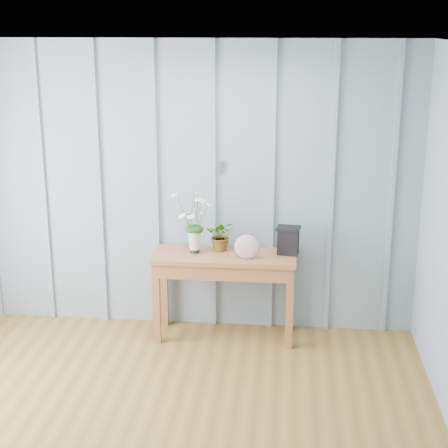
# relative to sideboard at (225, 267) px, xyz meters

# --- Properties ---
(room_shell) EXTENTS (4.00, 4.50, 2.50)m
(room_shell) POSITION_rel_sideboard_xyz_m (-0.37, -1.08, 1.35)
(room_shell) COLOR #8195A5
(room_shell) RESTS_ON ground
(sideboard) EXTENTS (1.20, 0.45, 0.75)m
(sideboard) POSITION_rel_sideboard_xyz_m (0.00, 0.00, 0.00)
(sideboard) COLOR brown
(sideboard) RESTS_ON ground
(daisy_vase) EXTENTS (0.37, 0.28, 0.53)m
(daisy_vase) POSITION_rel_sideboard_xyz_m (-0.26, 0.02, 0.45)
(daisy_vase) COLOR black
(daisy_vase) RESTS_ON sideboard
(spider_plant) EXTENTS (0.24, 0.21, 0.26)m
(spider_plant) POSITION_rel_sideboard_xyz_m (-0.04, 0.10, 0.25)
(spider_plant) COLOR #143D11
(spider_plant) RESTS_ON sideboard
(felt_disc_vessel) EXTENTS (0.21, 0.07, 0.21)m
(felt_disc_vessel) POSITION_rel_sideboard_xyz_m (0.19, -0.10, 0.22)
(felt_disc_vessel) COLOR #934871
(felt_disc_vessel) RESTS_ON sideboard
(carved_box) EXTENTS (0.21, 0.17, 0.24)m
(carved_box) POSITION_rel_sideboard_xyz_m (0.53, 0.06, 0.23)
(carved_box) COLOR black
(carved_box) RESTS_ON sideboard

